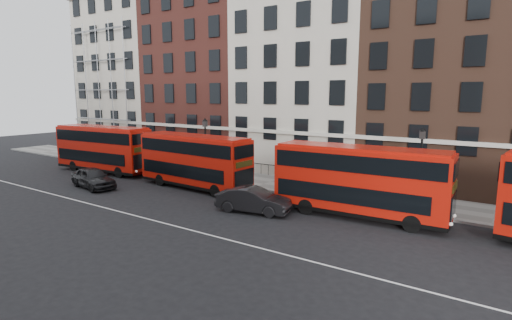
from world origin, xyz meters
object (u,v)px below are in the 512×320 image
Objects in this scene: bus_a at (103,148)px; car_front at (254,200)px; bus_b at (194,160)px; bus_c at (359,180)px; car_rear at (93,178)px.

car_front is (19.65, -2.72, -1.60)m from bus_a.
bus_b is 0.98× the size of bus_c.
bus_b is 2.13× the size of car_front.
bus_b is 2.14× the size of car_rear.
car_rear is 1.00× the size of car_front.
bus_c is 2.19× the size of car_rear.
bus_a reaches higher than car_rear.
bus_b is 8.37m from car_rear.
bus_a is at bearing 177.51° from bus_c.
car_front is at bearing -16.74° from bus_b.
car_front is (14.58, 1.79, -0.03)m from car_rear.
car_rear is (-20.50, -4.52, -1.54)m from bus_c.
car_rear reaches higher than car_front.
bus_a is 2.22× the size of car_rear.
bus_c is at bearing -68.57° from car_rear.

